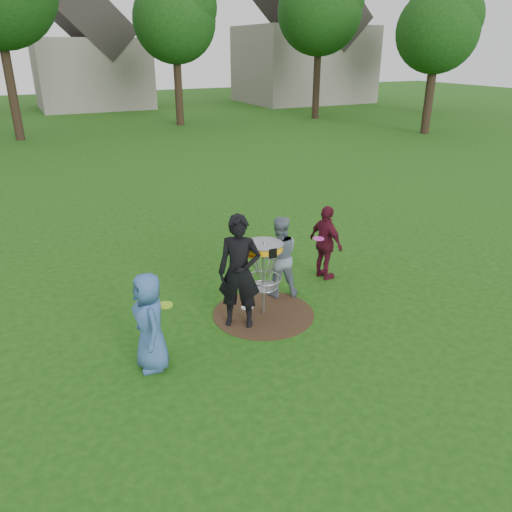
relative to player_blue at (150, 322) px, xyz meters
name	(u,v)px	position (x,y,z in m)	size (l,w,h in m)	color
ground	(263,314)	(2.17, 0.68, -0.75)	(100.00, 100.00, 0.00)	#19470F
dirt_patch	(263,314)	(2.17, 0.68, -0.74)	(1.80, 1.80, 0.01)	#47331E
player_blue	(150,322)	(0.00, 0.00, 0.00)	(0.73, 0.48, 1.50)	#395E9C
player_black	(239,272)	(1.66, 0.55, 0.22)	(0.71, 0.47, 1.94)	black
player_grey	(279,257)	(2.77, 1.24, 0.03)	(0.76, 0.59, 1.56)	slate
player_maroon	(326,243)	(3.98, 1.49, 0.01)	(0.89, 0.37, 1.52)	#561324
disc_on_grass	(247,307)	(2.01, 1.00, -0.74)	(0.22, 0.22, 0.02)	silver
disc_golf_basket	(264,261)	(2.17, 0.68, 0.27)	(0.66, 0.67, 1.38)	#9EA0A5
held_discs	(258,261)	(2.12, 0.78, 0.25)	(3.67, 1.51, 0.29)	#98D217
tree_row	(76,5)	(2.62, 21.35, 5.46)	(51.20, 17.42, 9.90)	#38281C
house_row	(118,50)	(6.95, 33.75, 3.39)	(44.50, 10.65, 11.62)	gray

